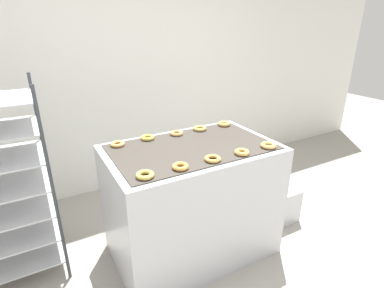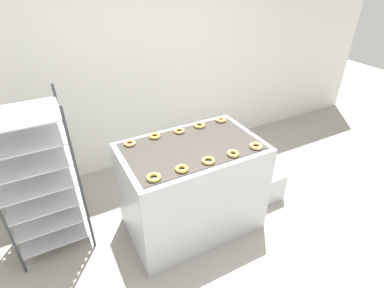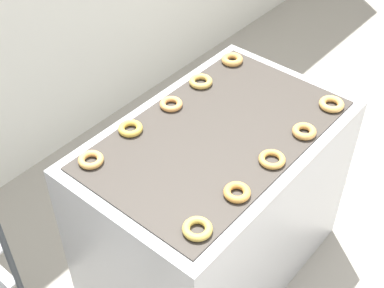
{
  "view_description": "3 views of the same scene",
  "coord_description": "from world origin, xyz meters",
  "px_view_note": "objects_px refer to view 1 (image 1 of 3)",
  "views": [
    {
      "loc": [
        -1.03,
        -1.2,
        1.87
      ],
      "look_at": [
        0.0,
        0.66,
        1.01
      ],
      "focal_mm": 28.0,
      "sensor_mm": 36.0,
      "label": 1
    },
    {
      "loc": [
        -1.1,
        -1.4,
        2.43
      ],
      "look_at": [
        0.0,
        0.66,
        1.01
      ],
      "focal_mm": 28.0,
      "sensor_mm": 36.0,
      "label": 2
    },
    {
      "loc": [
        -1.47,
        -0.43,
        2.56
      ],
      "look_at": [
        0.0,
        0.81,
        0.83
      ],
      "focal_mm": 50.0,
      "sensor_mm": 36.0,
      "label": 3
    }
  ],
  "objects_px": {
    "fryer_machine": "(192,201)",
    "donut_near_left": "(180,166)",
    "donut_near_center": "(212,159)",
    "donut_far_leftmost": "(118,144)",
    "donut_far_left": "(148,138)",
    "donut_far_center": "(177,133)",
    "donut_far_rightmost": "(224,124)",
    "glaze_bin": "(278,202)",
    "donut_near_right": "(242,152)",
    "donut_near_leftmost": "(145,175)",
    "donut_near_rightmost": "(268,145)",
    "donut_far_right": "(200,128)",
    "baking_rack_cart": "(2,186)"
  },
  "relations": [
    {
      "from": "fryer_machine",
      "to": "donut_near_left",
      "type": "distance_m",
      "value": 0.64
    },
    {
      "from": "donut_near_center",
      "to": "donut_far_leftmost",
      "type": "relative_size",
      "value": 1.06
    },
    {
      "from": "donut_far_left",
      "to": "donut_near_left",
      "type": "bearing_deg",
      "value": -90.61
    },
    {
      "from": "donut_far_center",
      "to": "donut_far_rightmost",
      "type": "bearing_deg",
      "value": 0.85
    },
    {
      "from": "glaze_bin",
      "to": "donut_near_right",
      "type": "relative_size",
      "value": 3.19
    },
    {
      "from": "donut_far_leftmost",
      "to": "donut_far_rightmost",
      "type": "height_order",
      "value": "donut_far_rightmost"
    },
    {
      "from": "donut_far_center",
      "to": "donut_near_leftmost",
      "type": "bearing_deg",
      "value": -130.96
    },
    {
      "from": "donut_near_rightmost",
      "to": "donut_far_center",
      "type": "relative_size",
      "value": 1.09
    },
    {
      "from": "donut_near_rightmost",
      "to": "donut_far_leftmost",
      "type": "height_order",
      "value": "donut_near_rightmost"
    },
    {
      "from": "glaze_bin",
      "to": "donut_far_left",
      "type": "relative_size",
      "value": 3.11
    },
    {
      "from": "donut_far_left",
      "to": "donut_far_rightmost",
      "type": "relative_size",
      "value": 0.98
    },
    {
      "from": "donut_far_right",
      "to": "donut_far_left",
      "type": "bearing_deg",
      "value": 178.71
    },
    {
      "from": "donut_far_right",
      "to": "donut_far_rightmost",
      "type": "height_order",
      "value": "donut_far_rightmost"
    },
    {
      "from": "donut_near_right",
      "to": "donut_near_center",
      "type": "bearing_deg",
      "value": 177.7
    },
    {
      "from": "donut_near_rightmost",
      "to": "donut_far_left",
      "type": "xyz_separation_m",
      "value": [
        -0.74,
        0.61,
        -0.0
      ]
    },
    {
      "from": "baking_rack_cart",
      "to": "donut_far_center",
      "type": "xyz_separation_m",
      "value": [
        1.32,
        -0.16,
        0.22
      ]
    },
    {
      "from": "fryer_machine",
      "to": "baking_rack_cart",
      "type": "distance_m",
      "value": 1.42
    },
    {
      "from": "glaze_bin",
      "to": "donut_near_leftmost",
      "type": "xyz_separation_m",
      "value": [
        -1.49,
        -0.28,
        0.83
      ]
    },
    {
      "from": "donut_far_left",
      "to": "donut_near_leftmost",
      "type": "bearing_deg",
      "value": -112.6
    },
    {
      "from": "glaze_bin",
      "to": "donut_far_center",
      "type": "bearing_deg",
      "value": 163.0
    },
    {
      "from": "donut_near_right",
      "to": "donut_far_center",
      "type": "bearing_deg",
      "value": 111.54
    },
    {
      "from": "donut_near_right",
      "to": "fryer_machine",
      "type": "bearing_deg",
      "value": 128.81
    },
    {
      "from": "donut_far_left",
      "to": "donut_far_center",
      "type": "height_order",
      "value": "donut_far_left"
    },
    {
      "from": "donut_near_center",
      "to": "donut_far_left",
      "type": "bearing_deg",
      "value": 111.88
    },
    {
      "from": "baking_rack_cart",
      "to": "donut_far_right",
      "type": "xyz_separation_m",
      "value": [
        1.56,
        -0.15,
        0.23
      ]
    },
    {
      "from": "donut_near_leftmost",
      "to": "donut_near_left",
      "type": "height_order",
      "value": "same"
    },
    {
      "from": "donut_far_leftmost",
      "to": "donut_far_right",
      "type": "xyz_separation_m",
      "value": [
        0.74,
        0.01,
        0.0
      ]
    },
    {
      "from": "donut_near_left",
      "to": "donut_near_center",
      "type": "height_order",
      "value": "donut_near_left"
    },
    {
      "from": "baking_rack_cart",
      "to": "donut_far_rightmost",
      "type": "xyz_separation_m",
      "value": [
        1.82,
        -0.15,
        0.23
      ]
    },
    {
      "from": "donut_near_left",
      "to": "donut_far_leftmost",
      "type": "bearing_deg",
      "value": 112.87
    },
    {
      "from": "donut_near_right",
      "to": "donut_far_right",
      "type": "xyz_separation_m",
      "value": [
        0.0,
        0.6,
        -0.0
      ]
    },
    {
      "from": "baking_rack_cart",
      "to": "donut_far_center",
      "type": "distance_m",
      "value": 1.35
    },
    {
      "from": "donut_far_leftmost",
      "to": "donut_near_right",
      "type": "bearing_deg",
      "value": -38.76
    },
    {
      "from": "donut_near_left",
      "to": "donut_near_rightmost",
      "type": "relative_size",
      "value": 0.92
    },
    {
      "from": "donut_near_rightmost",
      "to": "donut_far_right",
      "type": "relative_size",
      "value": 1.01
    },
    {
      "from": "donut_far_center",
      "to": "donut_near_left",
      "type": "bearing_deg",
      "value": -114.05
    },
    {
      "from": "donut_far_center",
      "to": "donut_near_rightmost",
      "type": "bearing_deg",
      "value": -50.09
    },
    {
      "from": "donut_near_left",
      "to": "donut_near_right",
      "type": "relative_size",
      "value": 1.01
    },
    {
      "from": "fryer_machine",
      "to": "glaze_bin",
      "type": "xyz_separation_m",
      "value": [
        0.99,
        -0.01,
        -0.32
      ]
    },
    {
      "from": "glaze_bin",
      "to": "donut_far_center",
      "type": "xyz_separation_m",
      "value": [
        -0.98,
        0.3,
        0.83
      ]
    },
    {
      "from": "baking_rack_cart",
      "to": "donut_far_right",
      "type": "distance_m",
      "value": 1.58
    },
    {
      "from": "donut_near_right",
      "to": "donut_far_center",
      "type": "relative_size",
      "value": 1.0
    },
    {
      "from": "donut_near_left",
      "to": "donut_far_rightmost",
      "type": "distance_m",
      "value": 0.96
    },
    {
      "from": "donut_near_center",
      "to": "donut_near_rightmost",
      "type": "height_order",
      "value": "donut_near_rightmost"
    },
    {
      "from": "donut_far_leftmost",
      "to": "donut_far_center",
      "type": "height_order",
      "value": "same"
    },
    {
      "from": "donut_far_center",
      "to": "donut_far_right",
      "type": "bearing_deg",
      "value": 2.22
    },
    {
      "from": "donut_near_right",
      "to": "donut_far_left",
      "type": "height_order",
      "value": "donut_near_right"
    },
    {
      "from": "donut_near_rightmost",
      "to": "donut_far_left",
      "type": "distance_m",
      "value": 0.96
    },
    {
      "from": "donut_far_leftmost",
      "to": "donut_far_left",
      "type": "relative_size",
      "value": 0.97
    },
    {
      "from": "baking_rack_cart",
      "to": "donut_near_leftmost",
      "type": "relative_size",
      "value": 13.24
    }
  ]
}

